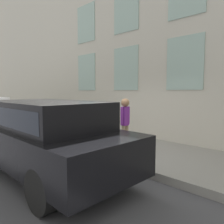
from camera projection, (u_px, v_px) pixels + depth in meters
name	position (u px, v px, depth m)	size (l,w,h in m)	color
ground_plane	(93.00, 160.00, 6.24)	(80.00, 80.00, 0.00)	#47474C
sidewalk	(126.00, 147.00, 7.25)	(2.88, 60.00, 0.18)	gray
building_facade	(155.00, 15.00, 7.94)	(0.33, 40.00, 9.47)	beige
fire_hydrant	(100.00, 135.00, 6.97)	(0.37, 0.47, 0.76)	red
person	(125.00, 119.00, 6.55)	(0.38, 0.25, 1.56)	#998466
parked_truck_black_near	(44.00, 133.00, 5.03)	(1.94, 4.86, 1.73)	black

